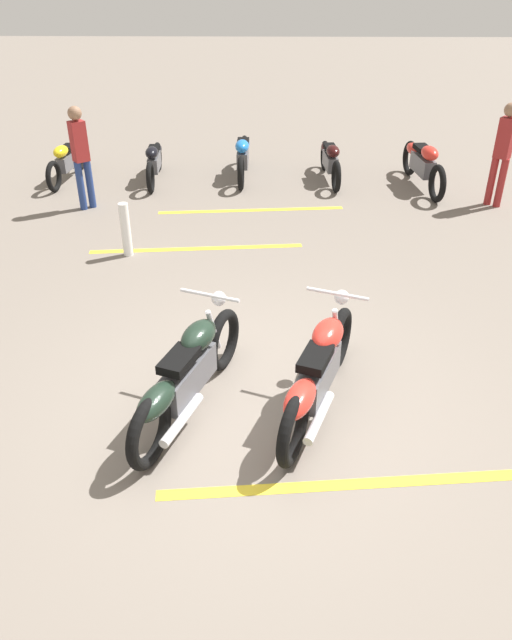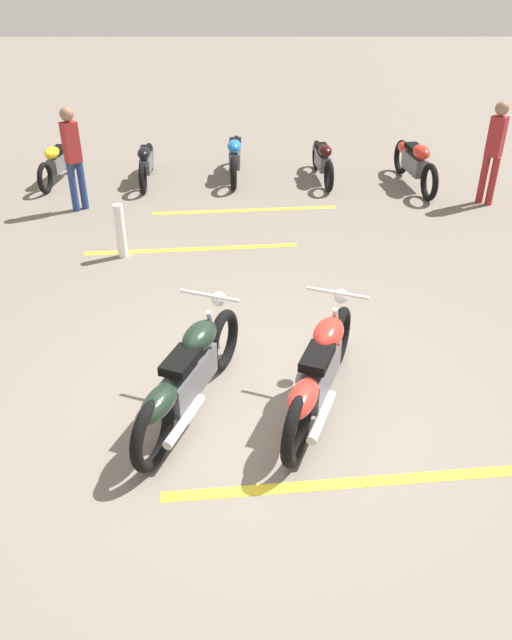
{
  "view_description": "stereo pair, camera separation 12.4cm",
  "coord_description": "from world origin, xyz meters",
  "px_view_note": "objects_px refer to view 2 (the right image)",
  "views": [
    {
      "loc": [
        -4.78,
        -0.1,
        3.88
      ],
      "look_at": [
        0.55,
        0.0,
        0.65
      ],
      "focal_mm": 34.44,
      "sensor_mm": 36.0,
      "label": 1
    },
    {
      "loc": [
        -4.78,
        0.02,
        3.88
      ],
      "look_at": [
        0.55,
        0.0,
        0.65
      ],
      "focal_mm": 34.44,
      "sensor_mm": 36.0,
      "label": 2
    }
  ],
  "objects_px": {
    "motorcycle_row_far_left": "(414,162)",
    "motorcycle_row_center": "(235,155)",
    "motorcycle_dark_foreground": "(189,375)",
    "bystander_secondary": "(73,154)",
    "motorcycle_row_far_right": "(59,161)",
    "motorcycle_bright_foreground": "(320,371)",
    "motorcycle_row_right": "(146,161)",
    "bystander_near_row": "(494,148)",
    "bollard_post": "(121,231)",
    "motorcycle_row_left": "(322,159)"
  },
  "relations": [
    {
      "from": "motorcycle_dark_foreground",
      "to": "motorcycle_row_far_right",
      "type": "xyz_separation_m",
      "value": [
        7.05,
        3.14,
        -0.07
      ]
    },
    {
      "from": "motorcycle_bright_foreground",
      "to": "motorcycle_row_center",
      "type": "bearing_deg",
      "value": 28.22
    },
    {
      "from": "motorcycle_row_center",
      "to": "bollard_post",
      "type": "height_order",
      "value": "bollard_post"
    },
    {
      "from": "motorcycle_dark_foreground",
      "to": "bystander_near_row",
      "type": "bearing_deg",
      "value": -18.91
    },
    {
      "from": "bollard_post",
      "to": "bystander_near_row",
      "type": "bearing_deg",
      "value": -70.13
    },
    {
      "from": "motorcycle_bright_foreground",
      "to": "bollard_post",
      "type": "bearing_deg",
      "value": 56.26
    },
    {
      "from": "motorcycle_dark_foreground",
      "to": "bollard_post",
      "type": "xyz_separation_m",
      "value": [
        3.59,
        1.31,
        -0.06
      ]
    },
    {
      "from": "motorcycle_row_right",
      "to": "bollard_post",
      "type": "bearing_deg",
      "value": -0.49
    },
    {
      "from": "bollard_post",
      "to": "motorcycle_row_far_left",
      "type": "bearing_deg",
      "value": -57.34
    },
    {
      "from": "motorcycle_dark_foreground",
      "to": "motorcycle_row_center",
      "type": "xyz_separation_m",
      "value": [
        7.29,
        -0.25,
        -0.03
      ]
    },
    {
      "from": "motorcycle_row_far_left",
      "to": "motorcycle_row_right",
      "type": "relative_size",
      "value": 1.16
    },
    {
      "from": "motorcycle_dark_foreground",
      "to": "motorcycle_row_right",
      "type": "relative_size",
      "value": 1.12
    },
    {
      "from": "motorcycle_row_far_right",
      "to": "motorcycle_row_far_left",
      "type": "bearing_deg",
      "value": 93.06
    },
    {
      "from": "motorcycle_bright_foreground",
      "to": "motorcycle_row_left",
      "type": "relative_size",
      "value": 1.1
    },
    {
      "from": "motorcycle_row_left",
      "to": "motorcycle_row_right",
      "type": "bearing_deg",
      "value": -92.62
    },
    {
      "from": "motorcycle_row_right",
      "to": "motorcycle_row_far_right",
      "type": "distance_m",
      "value": 1.69
    },
    {
      "from": "motorcycle_row_center",
      "to": "bollard_post",
      "type": "xyz_separation_m",
      "value": [
        -3.7,
        1.56,
        -0.03
      ]
    },
    {
      "from": "motorcycle_bright_foreground",
      "to": "bollard_post",
      "type": "xyz_separation_m",
      "value": [
        3.53,
        2.55,
        -0.06
      ]
    },
    {
      "from": "bystander_secondary",
      "to": "bollard_post",
      "type": "xyz_separation_m",
      "value": [
        -1.9,
        -1.08,
        -0.56
      ]
    },
    {
      "from": "motorcycle_bright_foreground",
      "to": "motorcycle_row_left",
      "type": "height_order",
      "value": "motorcycle_bright_foreground"
    },
    {
      "from": "motorcycle_row_left",
      "to": "bollard_post",
      "type": "height_order",
      "value": "bollard_post"
    },
    {
      "from": "motorcycle_bright_foreground",
      "to": "bystander_near_row",
      "type": "xyz_separation_m",
      "value": [
        5.71,
        -3.47,
        0.52
      ]
    },
    {
      "from": "motorcycle_bright_foreground",
      "to": "bystander_secondary",
      "type": "height_order",
      "value": "bystander_secondary"
    },
    {
      "from": "motorcycle_dark_foreground",
      "to": "motorcycle_row_right",
      "type": "xyz_separation_m",
      "value": [
        7.02,
        1.45,
        -0.07
      ]
    },
    {
      "from": "bystander_near_row",
      "to": "bollard_post",
      "type": "distance_m",
      "value": 6.43
    },
    {
      "from": "motorcycle_dark_foreground",
      "to": "motorcycle_row_far_left",
      "type": "distance_m",
      "value": 7.68
    },
    {
      "from": "bollard_post",
      "to": "motorcycle_row_center",
      "type": "bearing_deg",
      "value": -22.87
    },
    {
      "from": "motorcycle_bright_foreground",
      "to": "motorcycle_row_center",
      "type": "relative_size",
      "value": 1.02
    },
    {
      "from": "motorcycle_row_far_right",
      "to": "bollard_post",
      "type": "relative_size",
      "value": 2.39
    },
    {
      "from": "motorcycle_row_center",
      "to": "motorcycle_dark_foreground",
      "type": "bearing_deg",
      "value": -1.36
    },
    {
      "from": "motorcycle_row_center",
      "to": "bystander_near_row",
      "type": "height_order",
      "value": "bystander_near_row"
    },
    {
      "from": "motorcycle_dark_foreground",
      "to": "motorcycle_row_far_left",
      "type": "bearing_deg",
      "value": -7.97
    },
    {
      "from": "motorcycle_dark_foreground",
      "to": "bystander_secondary",
      "type": "relative_size",
      "value": 1.23
    },
    {
      "from": "bystander_secondary",
      "to": "motorcycle_bright_foreground",
      "type": "bearing_deg",
      "value": 173.61
    },
    {
      "from": "bollard_post",
      "to": "motorcycle_dark_foreground",
      "type": "bearing_deg",
      "value": -159.92
    },
    {
      "from": "motorcycle_row_far_right",
      "to": "bystander_near_row",
      "type": "height_order",
      "value": "bystander_near_row"
    },
    {
      "from": "motorcycle_row_far_left",
      "to": "bollard_post",
      "type": "bearing_deg",
      "value": -64.02
    },
    {
      "from": "motorcycle_dark_foreground",
      "to": "bystander_near_row",
      "type": "relative_size",
      "value": 1.22
    },
    {
      "from": "motorcycle_row_far_right",
      "to": "bollard_post",
      "type": "bearing_deg",
      "value": 33.38
    },
    {
      "from": "motorcycle_bright_foreground",
      "to": "motorcycle_row_right",
      "type": "relative_size",
      "value": 1.12
    },
    {
      "from": "motorcycle_row_far_left",
      "to": "motorcycle_row_left",
      "type": "height_order",
      "value": "motorcycle_row_far_left"
    },
    {
      "from": "motorcycle_row_far_left",
      "to": "motorcycle_row_left",
      "type": "bearing_deg",
      "value": -108.88
    },
    {
      "from": "bystander_secondary",
      "to": "bollard_post",
      "type": "distance_m",
      "value": 2.26
    },
    {
      "from": "motorcycle_bright_foreground",
      "to": "motorcycle_dark_foreground",
      "type": "bearing_deg",
      "value": 112.91
    },
    {
      "from": "motorcycle_row_far_left",
      "to": "motorcycle_row_center",
      "type": "bearing_deg",
      "value": -105.52
    },
    {
      "from": "motorcycle_bright_foreground",
      "to": "bollard_post",
      "type": "relative_size",
      "value": 2.67
    },
    {
      "from": "motorcycle_row_far_right",
      "to": "bystander_secondary",
      "type": "height_order",
      "value": "bystander_secondary"
    },
    {
      "from": "motorcycle_row_left",
      "to": "bystander_secondary",
      "type": "distance_m",
      "value": 4.67
    },
    {
      "from": "motorcycle_row_left",
      "to": "bollard_post",
      "type": "distance_m",
      "value": 4.81
    },
    {
      "from": "motorcycle_row_far_right",
      "to": "motorcycle_bright_foreground",
      "type": "bearing_deg",
      "value": 37.53
    }
  ]
}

